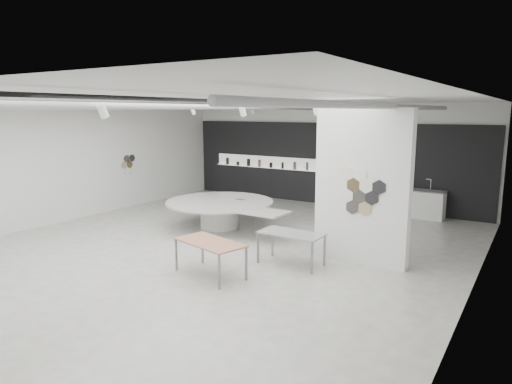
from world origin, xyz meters
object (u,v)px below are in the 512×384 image
Objects in this scene: partition_column at (362,187)px; sample_table_stone at (291,235)px; kitchen_counter at (419,204)px; display_island at (221,210)px; sample_table_wood at (210,244)px.

sample_table_stone is at bearing -141.25° from partition_column.
sample_table_stone is 6.69m from kitchen_counter.
partition_column is at bearing -7.62° from display_island.
display_island is at bearing 151.18° from sample_table_stone.
display_island is 3.88m from sample_table_stone.
kitchen_counter is at bearing 46.89° from display_island.
sample_table_wood is at bearing -54.31° from display_island.
kitchen_counter is (0.09, 5.51, -1.33)m from partition_column.
kitchen_counter reaches higher than display_island.
display_island is at bearing -134.35° from kitchen_counter.
partition_column is 2.42× the size of sample_table_stone.
sample_table_stone is at bearing -100.64° from kitchen_counter.
partition_column is 0.85× the size of display_island.
kitchen_counter is at bearing 72.72° from sample_table_wood.
display_island is 4.11m from sample_table_wood.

